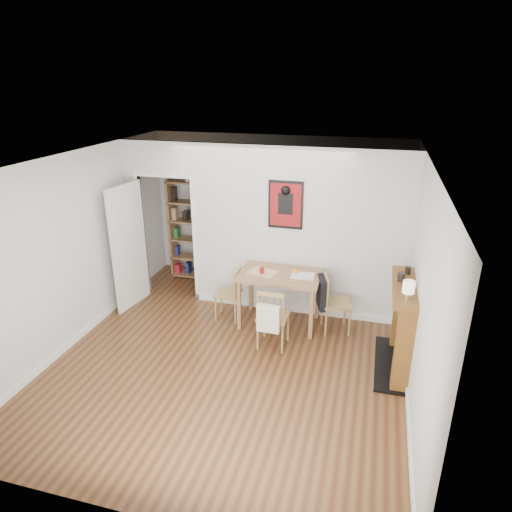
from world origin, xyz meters
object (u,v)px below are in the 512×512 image
(red_glass, at_px, (262,271))
(mantel_lamp, at_px, (409,288))
(fireplace, at_px, (403,325))
(chair_right, at_px, (335,303))
(bookshelf, at_px, (191,230))
(dining_table, at_px, (280,280))
(ceramic_jar_b, at_px, (408,270))
(chair_left, at_px, (228,294))
(orange_fruit, at_px, (295,271))
(chair_front, at_px, (273,317))
(ceramic_jar_a, at_px, (401,277))
(notebook, at_px, (303,276))

(red_glass, xyz_separation_m, mantel_lamp, (1.97, -1.02, 0.44))
(fireplace, distance_m, mantel_lamp, 0.78)
(chair_right, height_order, fireplace, fireplace)
(mantel_lamp, bearing_deg, bookshelf, 147.09)
(dining_table, xyz_separation_m, ceramic_jar_b, (1.74, -0.32, 0.49))
(chair_left, distance_m, orange_fruit, 1.11)
(chair_front, bearing_deg, chair_right, 39.42)
(ceramic_jar_a, bearing_deg, red_glass, 164.19)
(chair_front, xyz_separation_m, notebook, (0.29, 0.65, 0.37))
(red_glass, bearing_deg, bookshelf, 141.32)
(ceramic_jar_b, bearing_deg, dining_table, 169.43)
(dining_table, height_order, orange_fruit, orange_fruit)
(chair_left, xyz_separation_m, fireplace, (2.54, -0.64, 0.21))
(fireplace, relative_size, orange_fruit, 15.92)
(chair_front, distance_m, ceramic_jar_b, 1.87)
(fireplace, height_order, mantel_lamp, mantel_lamp)
(chair_right, bearing_deg, chair_front, -140.58)
(mantel_lamp, bearing_deg, chair_left, 157.82)
(notebook, relative_size, ceramic_jar_b, 3.50)
(ceramic_jar_a, bearing_deg, fireplace, -46.72)
(chair_right, distance_m, red_glass, 1.16)
(ceramic_jar_b, bearing_deg, ceramic_jar_a, -108.62)
(bookshelf, xyz_separation_m, red_glass, (1.67, -1.34, -0.05))
(bookshelf, bearing_deg, red_glass, -38.68)
(dining_table, xyz_separation_m, bookshelf, (-1.93, 1.29, 0.19))
(dining_table, bearing_deg, orange_fruit, 18.59)
(chair_front, xyz_separation_m, ceramic_jar_a, (1.60, 0.04, 0.76))
(orange_fruit, height_order, mantel_lamp, mantel_lamp)
(chair_front, height_order, orange_fruit, chair_front)
(orange_fruit, bearing_deg, ceramic_jar_b, -14.58)
(mantel_lamp, height_order, ceramic_jar_a, mantel_lamp)
(mantel_lamp, bearing_deg, chair_right, 129.44)
(mantel_lamp, bearing_deg, red_glass, 152.66)
(fireplace, distance_m, red_glass, 2.11)
(chair_right, relative_size, bookshelf, 0.48)
(dining_table, bearing_deg, mantel_lamp, -31.89)
(bookshelf, bearing_deg, ceramic_jar_a, -27.68)
(dining_table, distance_m, ceramic_jar_b, 1.83)
(notebook, height_order, mantel_lamp, mantel_lamp)
(mantel_lamp, relative_size, ceramic_jar_b, 2.28)
(chair_right, distance_m, bookshelf, 3.07)
(chair_right, xyz_separation_m, fireplace, (0.91, -0.69, 0.16))
(chair_left, bearing_deg, chair_front, -34.77)
(fireplace, height_order, orange_fruit, fireplace)
(red_glass, height_order, ceramic_jar_a, ceramic_jar_a)
(chair_right, relative_size, chair_front, 0.98)
(chair_front, relative_size, ceramic_jar_b, 9.38)
(ceramic_jar_b, bearing_deg, fireplace, -89.49)
(orange_fruit, height_order, ceramic_jar_b, ceramic_jar_b)
(dining_table, height_order, ceramic_jar_a, ceramic_jar_a)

